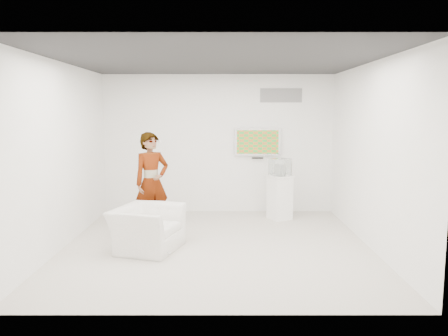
% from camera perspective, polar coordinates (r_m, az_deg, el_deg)
% --- Properties ---
extents(room, '(5.01, 5.01, 3.00)m').
position_cam_1_polar(room, '(7.06, -0.98, 1.64)').
color(room, beige).
rests_on(room, ground).
extents(tv, '(1.00, 0.08, 0.60)m').
position_cam_1_polar(tv, '(9.52, 4.40, 3.42)').
color(tv, silver).
rests_on(tv, room).
extents(logo_decal, '(0.90, 0.02, 0.30)m').
position_cam_1_polar(logo_decal, '(9.59, 7.46, 9.38)').
color(logo_decal, slate).
rests_on(logo_decal, room).
extents(person, '(0.80, 0.75, 1.84)m').
position_cam_1_polar(person, '(8.09, -9.43, -1.87)').
color(person, white).
rests_on(person, room).
extents(armchair, '(1.21, 1.29, 0.69)m').
position_cam_1_polar(armchair, '(7.16, -10.01, -7.77)').
color(armchair, white).
rests_on(armchair, room).
extents(pedestal, '(0.59, 0.59, 0.91)m').
position_cam_1_polar(pedestal, '(9.08, 7.29, -3.79)').
color(pedestal, white).
rests_on(pedestal, room).
extents(floor_uplight, '(0.22, 0.22, 0.28)m').
position_cam_1_polar(floor_uplight, '(9.59, 7.26, -5.11)').
color(floor_uplight, white).
rests_on(floor_uplight, room).
extents(vitrine, '(0.48, 0.48, 0.34)m').
position_cam_1_polar(vitrine, '(8.98, 7.35, 0.13)').
color(vitrine, white).
rests_on(vitrine, pedestal).
extents(console, '(0.14, 0.17, 0.23)m').
position_cam_1_polar(console, '(8.99, 7.35, -0.21)').
color(console, white).
rests_on(console, pedestal).
extents(wii_remote, '(0.09, 0.14, 0.04)m').
position_cam_1_polar(wii_remote, '(8.25, -8.43, 3.47)').
color(wii_remote, white).
rests_on(wii_remote, person).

